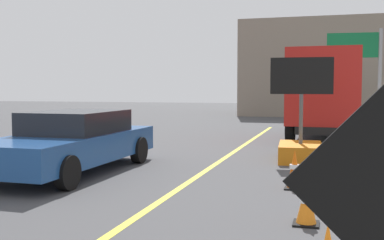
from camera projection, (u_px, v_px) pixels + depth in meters
arrow_board_trailer at (301, 143)px, 12.35m from camera, size 1.60×1.87×2.70m
box_truck at (326, 92)px, 17.76m from camera, size 2.66×7.54×3.19m
pickup_car at (72, 141)px, 10.70m from camera, size 2.16×5.12×1.38m
highway_guide_sign at (364, 59)px, 24.66m from camera, size 2.78×0.38×5.00m
far_building_block at (332, 69)px, 33.65m from camera, size 12.20×7.76×6.50m
traffic_cone_mid_lane at (306, 203)px, 6.57m from camera, size 0.36×0.36×0.62m
traffic_cone_far_lane at (295, 170)px, 8.89m from camera, size 0.36×0.36×0.75m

